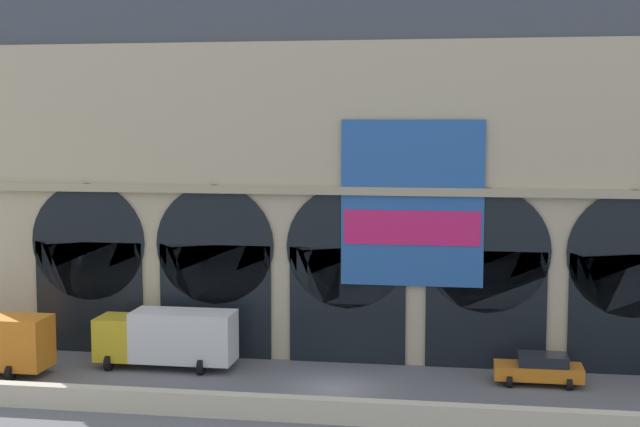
{
  "coord_description": "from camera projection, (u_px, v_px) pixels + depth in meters",
  "views": [
    {
      "loc": [
        6.45,
        -43.93,
        13.3
      ],
      "look_at": [
        -1.52,
        5.0,
        8.23
      ],
      "focal_mm": 51.31,
      "sensor_mm": 36.0,
      "label": 1
    }
  ],
  "objects": [
    {
      "name": "box_truck_midwest",
      "position": [
        168.0,
        337.0,
        49.13
      ],
      "size": [
        7.5,
        2.91,
        3.12
      ],
      "color": "gold",
      "rests_on": "ground"
    },
    {
      "name": "ground_plane",
      "position": [
        334.0,
        388.0,
        45.51
      ],
      "size": [
        200.0,
        200.0,
        0.0
      ],
      "primitive_type": "plane",
      "color": "slate"
    },
    {
      "name": "quay_parapet_wall",
      "position": [
        317.0,
        410.0,
        40.42
      ],
      "size": [
        90.0,
        0.7,
        1.08
      ],
      "primitive_type": "cube",
      "color": "beige",
      "rests_on": "ground"
    },
    {
      "name": "station_building",
      "position": [
        354.0,
        164.0,
        51.54
      ],
      "size": [
        46.31,
        4.92,
        22.39
      ],
      "color": "#BCAD8C",
      "rests_on": "ground"
    },
    {
      "name": "car_mideast",
      "position": [
        539.0,
        369.0,
        46.14
      ],
      "size": [
        4.4,
        2.22,
        1.55
      ],
      "color": "orange",
      "rests_on": "ground"
    }
  ]
}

